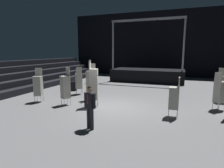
# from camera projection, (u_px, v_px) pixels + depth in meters

# --- Properties ---
(ground_plane) EXTENTS (22.00, 30.00, 0.10)m
(ground_plane) POSITION_uv_depth(u_px,v_px,m) (116.00, 108.00, 10.30)
(ground_plane) COLOR slate
(arena_end_wall) EXTENTS (22.00, 0.30, 8.00)m
(arena_end_wall) POSITION_uv_depth(u_px,v_px,m) (155.00, 44.00, 23.48)
(arena_end_wall) COLOR black
(arena_end_wall) RESTS_ON ground_plane
(bleacher_bank_left) EXTENTS (3.75, 24.00, 2.25)m
(bleacher_bank_left) POSITION_uv_depth(u_px,v_px,m) (7.00, 77.00, 14.16)
(bleacher_bank_left) COLOR black
(bleacher_bank_left) RESTS_ON ground_plane
(stage_riser) EXTENTS (7.20, 3.23, 6.08)m
(stage_riser) POSITION_uv_depth(u_px,v_px,m) (148.00, 75.00, 19.41)
(stage_riser) COLOR black
(stage_riser) RESTS_ON ground_plane
(man_with_tie) EXTENTS (0.56, 0.36, 1.73)m
(man_with_tie) POSITION_uv_depth(u_px,v_px,m) (90.00, 105.00, 7.19)
(man_with_tie) COLOR black
(man_with_tie) RESTS_ON ground_plane
(chair_stack_front_left) EXTENTS (0.60, 0.60, 2.14)m
(chair_stack_front_left) POSITION_uv_depth(u_px,v_px,m) (65.00, 87.00, 10.56)
(chair_stack_front_left) COLOR #B2B5BA
(chair_stack_front_left) RESTS_ON ground_plane
(chair_stack_front_right) EXTENTS (0.51, 0.51, 2.05)m
(chair_stack_front_right) POSITION_uv_depth(u_px,v_px,m) (222.00, 85.00, 11.22)
(chair_stack_front_right) COLOR #B2B5BA
(chair_stack_front_right) RESTS_ON ground_plane
(chair_stack_mid_left) EXTENTS (0.54, 0.54, 1.79)m
(chair_stack_mid_left) POSITION_uv_depth(u_px,v_px,m) (92.00, 74.00, 18.07)
(chair_stack_mid_left) COLOR #B2B5BA
(chair_stack_mid_left) RESTS_ON ground_plane
(chair_stack_mid_right) EXTENTS (0.56, 0.56, 2.56)m
(chair_stack_mid_right) POSITION_uv_depth(u_px,v_px,m) (94.00, 84.00, 10.23)
(chair_stack_mid_right) COLOR #B2B5BA
(chair_stack_mid_right) RESTS_ON ground_plane
(chair_stack_mid_centre) EXTENTS (0.57, 0.57, 2.05)m
(chair_stack_mid_centre) POSITION_uv_depth(u_px,v_px,m) (38.00, 85.00, 11.22)
(chair_stack_mid_centre) COLOR #B2B5BA
(chair_stack_mid_centre) RESTS_ON ground_plane
(chair_stack_rear_left) EXTENTS (0.45, 0.45, 1.88)m
(chair_stack_rear_left) POSITION_uv_depth(u_px,v_px,m) (174.00, 97.00, 8.56)
(chair_stack_rear_left) COLOR #B2B5BA
(chair_stack_rear_left) RESTS_ON ground_plane
(chair_stack_rear_centre) EXTENTS (0.57, 0.57, 2.31)m
(chair_stack_rear_centre) POSITION_uv_depth(u_px,v_px,m) (91.00, 82.00, 11.69)
(chair_stack_rear_centre) COLOR #B2B5BA
(chair_stack_rear_centre) RESTS_ON ground_plane
(chair_stack_aisle_left) EXTENTS (0.62, 0.62, 1.96)m
(chair_stack_aisle_left) POSITION_uv_depth(u_px,v_px,m) (220.00, 91.00, 9.67)
(chair_stack_aisle_left) COLOR #B2B5BA
(chair_stack_aisle_left) RESTS_ON ground_plane
(chair_stack_aisle_right) EXTENTS (0.62, 0.62, 1.96)m
(chair_stack_aisle_right) POSITION_uv_depth(u_px,v_px,m) (79.00, 81.00, 13.33)
(chair_stack_aisle_right) COLOR #B2B5BA
(chair_stack_aisle_right) RESTS_ON ground_plane
(equipment_road_case) EXTENTS (1.08, 0.96, 0.70)m
(equipment_road_case) POSITION_uv_depth(u_px,v_px,m) (71.00, 86.00, 14.81)
(equipment_road_case) COLOR black
(equipment_road_case) RESTS_ON ground_plane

